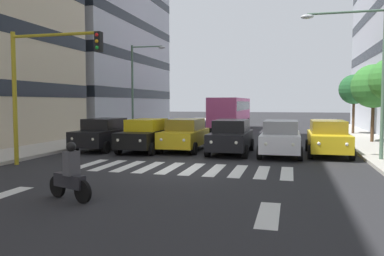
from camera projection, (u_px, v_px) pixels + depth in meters
name	position (u px, v px, depth m)	size (l,w,h in m)	color
ground_plane	(181.00, 169.00, 15.18)	(180.00, 180.00, 0.00)	#262628
building_right_block_0	(101.00, 43.00, 39.61)	(8.77, 18.98, 17.41)	#ADB2BC
crosswalk_markings	(181.00, 168.00, 15.18)	(8.55, 2.80, 0.01)	silver
lane_arrow_0	(269.00, 215.00, 8.95)	(0.50, 2.20, 0.01)	silver
lane_arrow_1	(1.00, 195.00, 10.79)	(0.50, 2.20, 0.01)	silver
car_0	(328.00, 137.00, 18.91)	(2.02, 4.44, 1.72)	gold
car_1	(281.00, 138.00, 18.79)	(2.02, 4.44, 1.72)	silver
car_2	(231.00, 136.00, 19.57)	(2.02, 4.44, 1.72)	black
car_3	(185.00, 134.00, 20.71)	(2.02, 4.44, 1.72)	gold
car_4	(146.00, 135.00, 20.48)	(2.02, 4.44, 1.72)	black
car_5	(104.00, 134.00, 21.22)	(2.02, 4.44, 1.72)	black
bus_behind_traffic	(231.00, 110.00, 36.29)	(2.78, 10.50, 3.00)	#DB5193
motorcycle_with_rider	(70.00, 176.00, 10.24)	(1.61, 0.73, 1.57)	black
traffic_light_gantry	(38.00, 76.00, 15.62)	(4.09, 0.36, 5.50)	#AD991E
street_lamp_left	(367.00, 64.00, 16.59)	(3.56, 0.28, 6.51)	#4C6B56
street_lamp_right	(138.00, 80.00, 30.12)	(2.83, 0.28, 6.91)	#4C6B56
street_tree_2	(374.00, 86.00, 23.93)	(2.72, 2.72, 4.83)	#513823
street_tree_3	(354.00, 89.00, 30.44)	(2.35, 2.35, 4.67)	#513823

